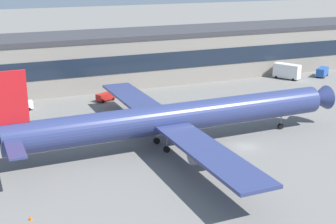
{
  "coord_description": "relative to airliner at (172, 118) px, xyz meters",
  "views": [
    {
      "loc": [
        -42.19,
        -66.21,
        30.2
      ],
      "look_at": [
        -10.8,
        9.02,
        5.0
      ],
      "focal_mm": 50.85,
      "sensor_mm": 36.0,
      "label": 1
    }
  ],
  "objects": [
    {
      "name": "ground_plane",
      "position": [
        11.75,
        -5.01,
        -5.14
      ],
      "size": [
        600.0,
        600.0,
        0.0
      ],
      "primitive_type": "plane",
      "color": "slate"
    },
    {
      "name": "terminal_building",
      "position": [
        11.75,
        48.72,
        1.63
      ],
      "size": [
        160.8,
        18.15,
        13.49
      ],
      "color": "gray",
      "rests_on": "ground_plane"
    },
    {
      "name": "airliner",
      "position": [
        0.0,
        0.0,
        0.0
      ],
      "size": [
        66.23,
        57.22,
        15.66
      ],
      "color": "navy",
      "rests_on": "ground_plane"
    },
    {
      "name": "crew_van",
      "position": [
        60.45,
        33.4,
        -3.68
      ],
      "size": [
        5.52,
        4.79,
        2.55
      ],
      "color": "#2651A5",
      "rests_on": "ground_plane"
    },
    {
      "name": "belt_loader",
      "position": [
        -22.43,
        32.22,
        -3.99
      ],
      "size": [
        6.47,
        2.29,
        1.95
      ],
      "color": "white",
      "rests_on": "ground_plane"
    },
    {
      "name": "follow_me_car",
      "position": [
        -2.8,
        32.61,
        -4.05
      ],
      "size": [
        4.79,
        3.61,
        1.85
      ],
      "color": "red",
      "rests_on": "ground_plane"
    },
    {
      "name": "catering_truck",
      "position": [
        49.75,
        35.08,
        -2.85
      ],
      "size": [
        5.75,
        7.56,
        4.15
      ],
      "color": "white",
      "rests_on": "ground_plane"
    },
    {
      "name": "traffic_cone_0",
      "position": [
        -26.02,
        -16.41,
        -4.85
      ],
      "size": [
        0.46,
        0.46,
        0.57
      ],
      "primitive_type": "cone",
      "color": "#F2590C",
      "rests_on": "ground_plane"
    }
  ]
}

